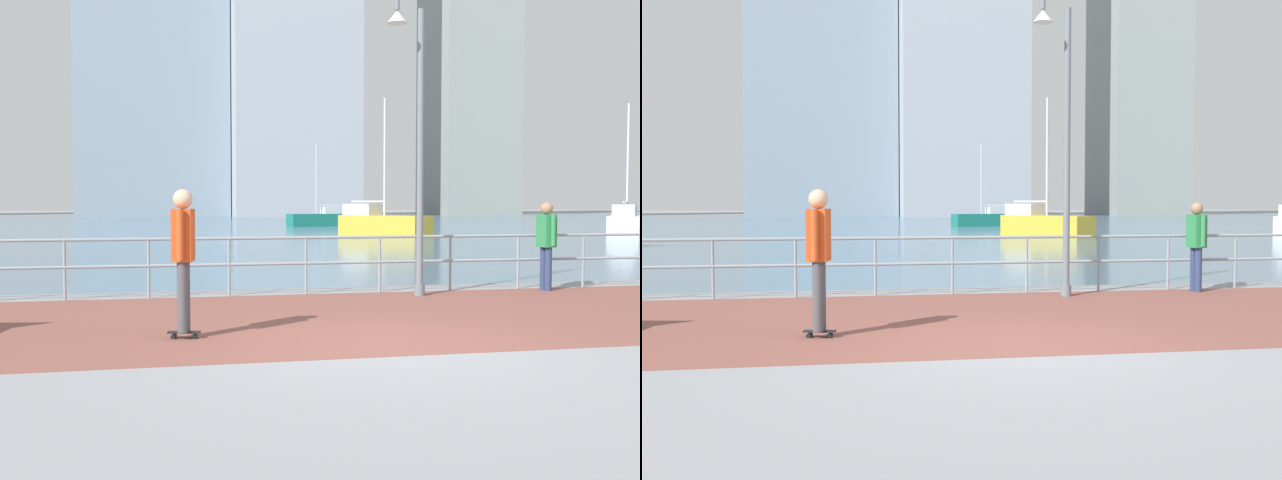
# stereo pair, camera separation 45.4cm
# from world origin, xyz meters

# --- Properties ---
(ground) EXTENTS (220.00, 220.00, 0.00)m
(ground) POSITION_xyz_m (0.00, 40.00, 0.00)
(ground) COLOR gray
(brick_paving) EXTENTS (28.00, 5.60, 0.01)m
(brick_paving) POSITION_xyz_m (0.00, 2.29, 0.00)
(brick_paving) COLOR brown
(brick_paving) RESTS_ON ground
(harbor_water) EXTENTS (180.00, 88.00, 0.00)m
(harbor_water) POSITION_xyz_m (0.00, 50.09, 0.00)
(harbor_water) COLOR slate
(harbor_water) RESTS_ON ground
(waterfront_railing) EXTENTS (25.25, 0.06, 1.07)m
(waterfront_railing) POSITION_xyz_m (0.00, 5.09, 0.74)
(waterfront_railing) COLOR #8C99A3
(waterfront_railing) RESTS_ON ground
(lamppost) EXTENTS (0.78, 0.47, 5.70)m
(lamppost) POSITION_xyz_m (1.83, 4.43, 3.15)
(lamppost) COLOR slate
(lamppost) RESTS_ON ground
(skateboarder) EXTENTS (0.41, 0.56, 1.84)m
(skateboarder) POSITION_xyz_m (-2.31, 1.07, 1.12)
(skateboarder) COLOR black
(skateboarder) RESTS_ON ground
(bystander) EXTENTS (0.26, 0.56, 1.68)m
(bystander) POSITION_xyz_m (4.60, 4.74, 0.99)
(bystander) COLOR navy
(bystander) RESTS_ON ground
(sailboat_red) EXTENTS (4.28, 2.19, 5.76)m
(sailboat_red) POSITION_xyz_m (8.21, 43.01, 0.55)
(sailboat_red) COLOR #197266
(sailboat_red) RESTS_ON ground
(sailboat_ivory) EXTENTS (3.95, 4.84, 6.79)m
(sailboat_ivory) POSITION_xyz_m (8.06, 27.09, 0.65)
(sailboat_ivory) COLOR gold
(sailboat_ivory) RESTS_ON ground
(tower_steel) EXTENTS (14.68, 12.28, 48.04)m
(tower_steel) POSITION_xyz_m (12.86, 80.77, 23.19)
(tower_steel) COLOR #A3A8B2
(tower_steel) RESTS_ON ground
(tower_brick) EXTENTS (10.36, 12.48, 48.58)m
(tower_brick) POSITION_xyz_m (38.56, 87.96, 23.46)
(tower_brick) COLOR #939993
(tower_brick) RESTS_ON ground
(tower_slate) EXTENTS (17.72, 14.36, 28.85)m
(tower_slate) POSITION_xyz_m (-3.46, 86.84, 13.60)
(tower_slate) COLOR #8493A3
(tower_slate) RESTS_ON ground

